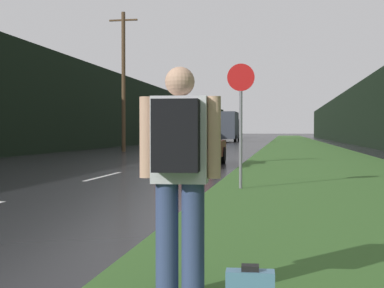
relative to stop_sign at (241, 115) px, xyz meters
name	(u,v)px	position (x,y,z in m)	size (l,w,h in m)	color
grass_verge	(304,149)	(2.34, 27.72, -1.63)	(6.00, 240.00, 0.02)	#386028
lane_stripe_c	(104,176)	(-4.09, 2.71, -1.64)	(0.12, 3.00, 0.01)	silver
lane_stripe_d	(160,162)	(-4.09, 9.71, -1.64)	(0.12, 3.00, 0.01)	silver
lane_stripe_e	(190,155)	(-4.09, 16.71, -1.64)	(0.12, 3.00, 0.01)	silver
treeline_far_side	(131,113)	(-13.53, 37.72, 1.40)	(2.00, 140.00, 6.08)	black
treeline_near_side	(369,114)	(8.34, 37.72, 1.15)	(2.00, 140.00, 5.57)	black
utility_pole_far	(123,80)	(-8.93, 20.36, 2.83)	(1.80, 0.24, 8.68)	#4C3823
stop_sign	(241,115)	(0.00, 0.00, 0.00)	(0.60, 0.07, 2.76)	slate
hitchhiker_with_backpack	(179,168)	(0.18, -7.87, -0.63)	(0.61, 0.43, 1.75)	navy
car_passing_near	(194,146)	(-2.38, 7.94, -0.92)	(2.05, 4.37, 1.41)	maroon
delivery_truck	(227,126)	(-5.81, 52.13, 0.22)	(2.64, 7.62, 3.55)	black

